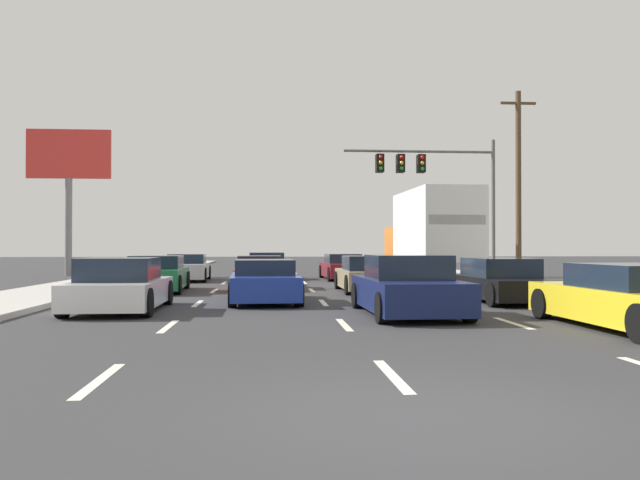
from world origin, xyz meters
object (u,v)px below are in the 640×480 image
car_yellow (627,299)px  utility_pole_mid (518,181)px  car_gray (266,267)px  box_truck (430,233)px  car_black (500,281)px  car_blue (264,282)px  car_green (157,275)px  car_white (120,287)px  car_red (259,273)px  car_maroon (342,268)px  car_silver (187,269)px  car_tan (369,275)px  car_navy (407,288)px  roadside_billboard (69,171)px  traffic_signal_mast (426,173)px

car_yellow → utility_pole_mid: bearing=73.8°
car_gray → car_yellow: car_gray is taller
box_truck → car_black: 9.34m
car_blue → car_green: bearing=130.0°
car_white → car_red: bearing=68.9°
car_maroon → car_yellow: (3.24, -18.54, 0.01)m
car_maroon → utility_pole_mid: utility_pole_mid is taller
car_green → car_yellow: car_green is taller
car_green → utility_pole_mid: utility_pole_mid is taller
car_silver → car_tan: bearing=-47.2°
car_white → car_navy: size_ratio=0.96×
car_blue → car_maroon: bearing=73.6°
box_truck → car_black: bearing=-91.9°
car_gray → roadside_billboard: roadside_billboard is taller
traffic_signal_mast → car_black: bearing=-96.3°
box_truck → car_tan: bearing=-123.8°
car_blue → car_tan: (3.51, 3.81, 0.01)m
car_blue → box_truck: (6.96, 8.97, 1.58)m
car_blue → roadside_billboard: size_ratio=0.56×
car_white → car_tan: bearing=41.1°
car_maroon → car_blue: bearing=-106.4°
car_tan → traffic_signal_mast: bearing=67.2°
car_green → car_maroon: size_ratio=0.90×
car_silver → car_maroon: size_ratio=0.88×
car_blue → box_truck: bearing=52.2°
car_navy → traffic_signal_mast: size_ratio=0.54×
car_silver → car_gray: bearing=21.6°
utility_pole_mid → car_red: bearing=-150.3°
car_tan → box_truck: (3.45, 5.16, 1.56)m
car_yellow → utility_pole_mid: utility_pole_mid is taller
car_blue → car_black: (6.65, -0.23, 0.01)m
box_truck → roadside_billboard: 19.43m
roadside_billboard → car_navy: bearing=-56.3°
car_blue → car_yellow: (6.79, -6.45, 0.01)m
car_silver → car_gray: size_ratio=0.98×
car_navy → car_black: 4.82m
car_green → roadside_billboard: roadside_billboard is taller
car_red → car_yellow: bearing=-60.7°
car_maroon → box_truck: 4.88m
car_green → car_yellow: (10.49, -10.87, -0.01)m
car_red → traffic_signal_mast: 13.60m
utility_pole_mid → car_blue: bearing=-133.2°
car_silver → car_blue: 12.00m
box_truck → car_red: bearing=-157.8°
car_white → car_navy: car_navy is taller
car_yellow → roadside_billboard: roadside_billboard is taller
car_green → car_maroon: car_green is taller
car_blue → car_navy: car_navy is taller
car_silver → car_yellow: bearing=-60.0°
car_navy → car_yellow: car_navy is taller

